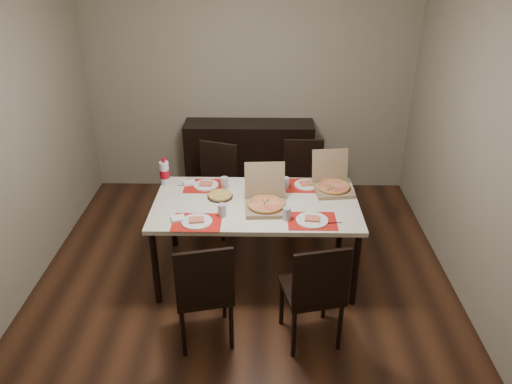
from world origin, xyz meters
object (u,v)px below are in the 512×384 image
chair_far_right (303,181)px  sideboard (249,159)px  chair_near_right (315,290)px  chair_near_left (204,289)px  soda_bottle (165,173)px  pizza_box_center (266,202)px  chair_far_left (215,184)px  dip_bowl (263,193)px  dining_table (256,209)px

chair_far_right → sideboard: bearing=130.2°
chair_near_right → sideboard: bearing=102.4°
chair_near_left → soda_bottle: soda_bottle is taller
chair_near_left → pizza_box_center: pizza_box_center is taller
chair_near_right → chair_far_left: 1.96m
sideboard → soda_bottle: soda_bottle is taller
chair_near_left → dip_bowl: size_ratio=8.27×
soda_bottle → chair_far_right: bearing=23.5°
chair_near_left → chair_near_right: 0.82m
dining_table → chair_far_right: (0.49, 0.93, -0.17)m
sideboard → pizza_box_center: pizza_box_center is taller
dining_table → sideboard: bearing=93.8°
pizza_box_center → chair_near_right: bearing=-65.8°
chair_near_right → soda_bottle: (-1.31, 1.25, 0.35)m
sideboard → soda_bottle: (-0.75, -1.29, 0.41)m
chair_far_right → pizza_box_center: pizza_box_center is taller
sideboard → dining_table: 1.65m
chair_near_right → soda_bottle: 1.85m
soda_bottle → dining_table: bearing=-21.5°
chair_far_left → dip_bowl: 0.88m
chair_far_left → pizza_box_center: 1.11m
sideboard → chair_near_left: 2.56m
sideboard → chair_near_left: bearing=-95.8°
dip_bowl → soda_bottle: soda_bottle is taller
chair_near_right → chair_far_left: same height
sideboard → pizza_box_center: size_ratio=3.68×
dip_bowl → soda_bottle: (-0.92, 0.18, 0.10)m
sideboard → dip_bowl: 1.52m
chair_near_left → chair_far_right: (0.86, 1.85, 0.00)m
dining_table → chair_near_right: chair_near_right is taller
chair_far_left → soda_bottle: size_ratio=3.42×
dining_table → dip_bowl: size_ratio=16.00×
dining_table → chair_near_left: 1.01m
dining_table → soda_bottle: (-0.86, 0.34, 0.18)m
dining_table → chair_near_right: 1.03m
chair_near_left → soda_bottle: bearing=111.2°
soda_bottle → chair_far_left: bearing=50.1°
dining_table → pizza_box_center: size_ratio=4.41×
sideboard → chair_near_right: chair_near_right is taller
chair_far_left → sideboard: bearing=67.1°
chair_near_left → soda_bottle: 1.40m
chair_far_right → pizza_box_center: bearing=-111.6°
chair_far_right → pizza_box_center: size_ratio=2.28×
chair_far_left → soda_bottle: 0.74m
chair_near_left → chair_far_right: same height
chair_near_left → chair_far_left: size_ratio=1.00×
chair_far_left → dip_bowl: bearing=-53.5°
chair_near_right → chair_far_right: 1.84m
chair_far_right → soda_bottle: soda_bottle is taller
pizza_box_center → sideboard: bearing=96.3°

